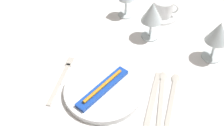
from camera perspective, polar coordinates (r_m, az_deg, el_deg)
dining_table at (r=1.19m, az=1.02°, el=0.60°), size 1.80×1.11×0.74m
dinner_plate at (r=0.95m, az=-1.71°, el=-5.35°), size 0.25×0.25×0.02m
toothbrush_package at (r=0.94m, az=-1.73°, el=-4.68°), size 0.13×0.20×0.02m
fork_outer at (r=1.01m, az=-9.43°, el=-2.75°), size 0.02×0.22×0.00m
dinner_knife at (r=0.95m, az=7.62°, el=-6.99°), size 0.02×0.23×0.00m
spoon_soup at (r=0.98m, az=9.39°, el=-5.18°), size 0.03×0.22×0.01m
spoon_dessert at (r=0.98m, az=11.42°, el=-5.61°), size 0.03×0.23×0.01m
saucer_left at (r=1.28m, az=9.39°, el=8.81°), size 0.13×0.13×0.01m
coffee_cup_left at (r=1.26m, az=9.66°, el=10.22°), size 0.10×0.08×0.07m
wine_glass_centre at (r=1.11m, az=7.59°, el=9.26°), size 0.08×0.08×0.15m
wine_glass_far at (r=1.07m, az=19.42°, el=5.24°), size 0.08×0.08×0.15m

